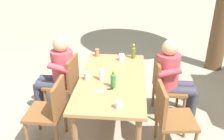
{
  "coord_description": "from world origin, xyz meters",
  "views": [
    {
      "loc": [
        2.79,
        0.25,
        2.24
      ],
      "look_at": [
        0.0,
        0.0,
        0.88
      ],
      "focal_mm": 39.42,
      "sensor_mm": 36.0,
      "label": 1
    }
  ],
  "objects": [
    {
      "name": "chair_near_right",
      "position": [
        0.37,
        -0.72,
        0.49
      ],
      "size": [
        0.45,
        0.45,
        0.87
      ],
      "color": "brown",
      "rests_on": "ground_plane"
    },
    {
      "name": "person_in_white_shirt",
      "position": [
        -0.37,
        0.83,
        0.66
      ],
      "size": [
        0.47,
        0.62,
        1.18
      ],
      "color": "#B7424C",
      "rests_on": "ground_plane"
    },
    {
      "name": "ground_plane",
      "position": [
        0.0,
        0.0,
        0.0
      ],
      "size": [
        24.0,
        24.0,
        0.0
      ],
      "primitive_type": "plane",
      "color": "gray"
    },
    {
      "name": "bottle_green",
      "position": [
        0.23,
        0.03,
        0.86
      ],
      "size": [
        0.06,
        0.06,
        0.23
      ],
      "color": "#287A38",
      "rests_on": "dining_table"
    },
    {
      "name": "cup_glass",
      "position": [
        0.66,
        0.13,
        0.8
      ],
      "size": [
        0.07,
        0.07,
        0.09
      ],
      "primitive_type": "cylinder",
      "color": "silver",
      "rests_on": "dining_table"
    },
    {
      "name": "person_in_plaid_shirt",
      "position": [
        -0.37,
        -0.83,
        0.66
      ],
      "size": [
        0.47,
        0.62,
        1.18
      ],
      "color": "#B7424C",
      "rests_on": "ground_plane"
    },
    {
      "name": "cup_white",
      "position": [
        -0.58,
        0.09,
        0.81
      ],
      "size": [
        0.07,
        0.07,
        0.11
      ],
      "primitive_type": "cylinder",
      "color": "white",
      "rests_on": "dining_table"
    },
    {
      "name": "bottle_olive",
      "position": [
        -0.69,
        0.27,
        0.86
      ],
      "size": [
        0.06,
        0.06,
        0.23
      ],
      "color": "#566623",
      "rests_on": "dining_table"
    },
    {
      "name": "table_knife",
      "position": [
        0.31,
        -0.05,
        0.76
      ],
      "size": [
        0.11,
        0.23,
        0.01
      ],
      "color": "silver",
      "rests_on": "dining_table"
    },
    {
      "name": "chair_far_left",
      "position": [
        -0.36,
        0.72,
        0.49
      ],
      "size": [
        0.47,
        0.47,
        0.87
      ],
      "color": "brown",
      "rests_on": "ground_plane"
    },
    {
      "name": "chair_far_right",
      "position": [
        0.37,
        0.72,
        0.49
      ],
      "size": [
        0.49,
        0.49,
        0.87
      ],
      "color": "brown",
      "rests_on": "ground_plane"
    },
    {
      "name": "dining_table",
      "position": [
        0.0,
        0.0,
        0.66
      ],
      "size": [
        1.63,
        0.85,
        0.76
      ],
      "color": "#A37547",
      "rests_on": "ground_plane"
    },
    {
      "name": "chair_near_left",
      "position": [
        -0.36,
        -0.72,
        0.49
      ],
      "size": [
        0.49,
        0.49,
        0.87
      ],
      "color": "brown",
      "rests_on": "ground_plane"
    },
    {
      "name": "cup_steel",
      "position": [
        0.06,
        -0.32,
        0.81
      ],
      "size": [
        0.07,
        0.07,
        0.1
      ],
      "primitive_type": "cylinder",
      "color": "#B2B7BC",
      "rests_on": "dining_table"
    },
    {
      "name": "cup_terracotta",
      "position": [
        -0.72,
        -0.3,
        0.82
      ],
      "size": [
        0.06,
        0.06,
        0.12
      ],
      "primitive_type": "cylinder",
      "color": "#BC6B47",
      "rests_on": "dining_table"
    },
    {
      "name": "bottle_clear",
      "position": [
        0.06,
        -0.12,
        0.85
      ],
      "size": [
        0.06,
        0.06,
        0.22
      ],
      "color": "white",
      "rests_on": "dining_table"
    }
  ]
}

